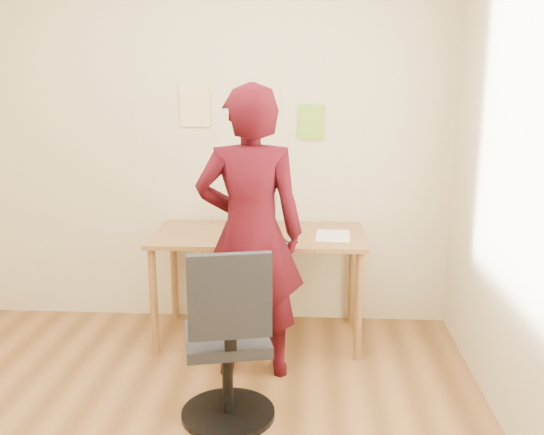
# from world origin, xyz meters

# --- Properties ---
(room) EXTENTS (3.58, 3.58, 2.78)m
(room) POSITION_xyz_m (0.00, 0.00, 1.35)
(room) COLOR brown
(room) RESTS_ON ground
(desk) EXTENTS (1.40, 0.70, 0.74)m
(desk) POSITION_xyz_m (0.42, 1.38, 0.65)
(desk) COLOR olive
(desk) RESTS_ON ground
(laptop) EXTENTS (0.37, 0.34, 0.24)m
(laptop) POSITION_xyz_m (0.35, 1.40, 0.79)
(laptop) COLOR silver
(laptop) RESTS_ON desk
(paper_sheet) EXTENTS (0.24, 0.32, 0.00)m
(paper_sheet) POSITION_xyz_m (0.91, 1.35, 0.74)
(paper_sheet) COLOR white
(paper_sheet) RESTS_ON desk
(phone) EXTENTS (0.10, 0.12, 0.01)m
(phone) POSITION_xyz_m (0.64, 1.19, 0.74)
(phone) COLOR black
(phone) RESTS_ON desk
(wall_note_left) EXTENTS (0.21, 0.00, 0.30)m
(wall_note_left) POSITION_xyz_m (-0.05, 1.74, 1.56)
(wall_note_left) COLOR #F1DA90
(wall_note_left) RESTS_ON room
(wall_note_mid) EXTENTS (0.21, 0.00, 0.30)m
(wall_note_mid) POSITION_xyz_m (0.43, 1.74, 1.58)
(wall_note_mid) COLOR #F1DA90
(wall_note_mid) RESTS_ON room
(wall_note_right) EXTENTS (0.18, 0.00, 0.24)m
(wall_note_right) POSITION_xyz_m (0.76, 1.74, 1.45)
(wall_note_right) COLOR #82C12B
(wall_note_right) RESTS_ON room
(office_chair) EXTENTS (0.50, 0.52, 0.96)m
(office_chair) POSITION_xyz_m (0.35, 0.31, 0.41)
(office_chair) COLOR black
(office_chair) RESTS_ON ground
(person) EXTENTS (0.66, 0.45, 1.73)m
(person) POSITION_xyz_m (0.41, 0.88, 0.86)
(person) COLOR #3C080F
(person) RESTS_ON ground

